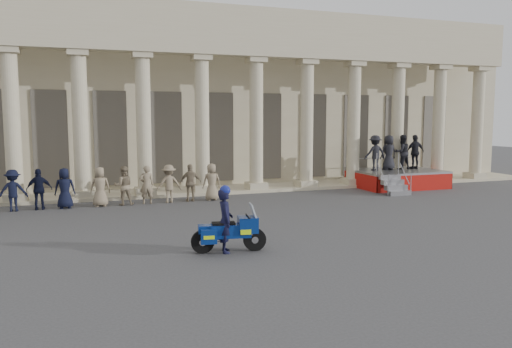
{
  "coord_description": "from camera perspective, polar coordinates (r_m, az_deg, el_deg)",
  "views": [
    {
      "loc": [
        -3.84,
        -14.22,
        3.51
      ],
      "look_at": [
        1.7,
        1.72,
        1.6
      ],
      "focal_mm": 35.0,
      "sensor_mm": 36.0,
      "label": 1
    }
  ],
  "objects": [
    {
      "name": "rider",
      "position": [
        13.05,
        -3.54,
        -5.17
      ],
      "size": [
        0.49,
        0.67,
        1.77
      ],
      "rotation": [
        0.0,
        0.0,
        1.42
      ],
      "color": "black",
      "rests_on": "ground"
    },
    {
      "name": "ground",
      "position": [
        15.14,
        -3.98,
        -6.96
      ],
      "size": [
        90.0,
        90.0,
        0.0
      ],
      "primitive_type": "plane",
      "color": "#39393C",
      "rests_on": "ground"
    },
    {
      "name": "building",
      "position": [
        29.24,
        -11.74,
        8.31
      ],
      "size": [
        40.0,
        12.5,
        9.0
      ],
      "color": "tan",
      "rests_on": "ground"
    },
    {
      "name": "reviewing_stand",
      "position": [
        26.17,
        15.55,
        1.61
      ],
      "size": [
        4.3,
        4.11,
        2.64
      ],
      "color": "gray",
      "rests_on": "ground"
    },
    {
      "name": "motorcycle",
      "position": [
        13.14,
        -3.05,
        -6.57
      ],
      "size": [
        1.98,
        0.9,
        1.27
      ],
      "rotation": [
        0.0,
        0.0,
        -0.15
      ],
      "color": "black",
      "rests_on": "ground"
    }
  ]
}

